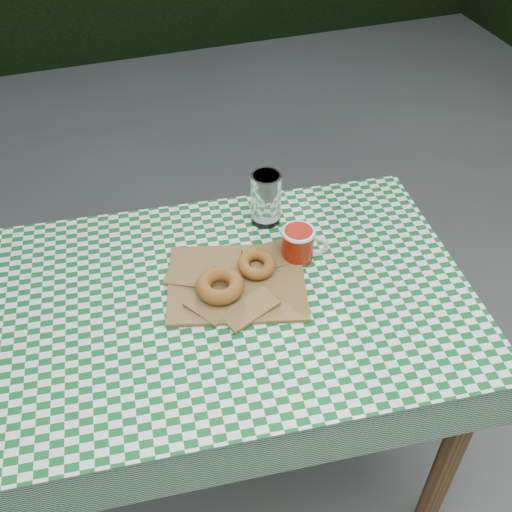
% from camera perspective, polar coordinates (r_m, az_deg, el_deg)
% --- Properties ---
extents(ground, '(60.00, 60.00, 0.00)m').
position_cam_1_polar(ground, '(2.12, -6.55, -15.43)').
color(ground, '#51504C').
rests_on(ground, ground).
extents(table, '(1.17, 0.84, 0.75)m').
position_cam_1_polar(table, '(1.72, -1.82, -12.56)').
color(table, brown).
rests_on(table, ground).
extents(tablecloth, '(1.19, 0.86, 0.01)m').
position_cam_1_polar(tablecloth, '(1.43, -2.14, -3.87)').
color(tablecloth, '#0E5B22').
rests_on(tablecloth, table).
extents(paper_bag, '(0.38, 0.34, 0.02)m').
position_cam_1_polar(paper_bag, '(1.45, -1.82, -2.42)').
color(paper_bag, olive).
rests_on(paper_bag, tablecloth).
extents(bagel_front, '(0.13, 0.13, 0.04)m').
position_cam_1_polar(bagel_front, '(1.41, -3.41, -2.79)').
color(bagel_front, '#99571F').
rests_on(bagel_front, paper_bag).
extents(bagel_back, '(0.10, 0.10, 0.03)m').
position_cam_1_polar(bagel_back, '(1.46, 0.05, -0.76)').
color(bagel_back, olive).
rests_on(bagel_back, paper_bag).
extents(coffee_mug, '(0.21, 0.21, 0.09)m').
position_cam_1_polar(coffee_mug, '(1.50, 3.93, 1.10)').
color(coffee_mug, maroon).
rests_on(coffee_mug, tablecloth).
extents(drinking_glass, '(0.10, 0.10, 0.14)m').
position_cam_1_polar(drinking_glass, '(1.59, 0.93, 5.44)').
color(drinking_glass, white).
rests_on(drinking_glass, tablecloth).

